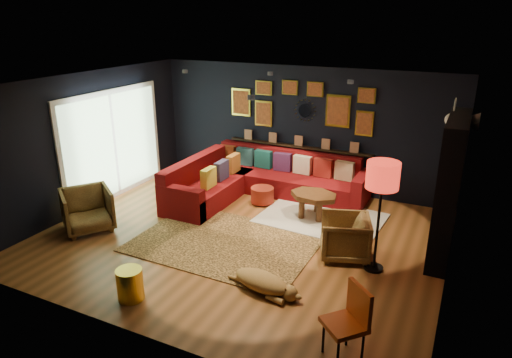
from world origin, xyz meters
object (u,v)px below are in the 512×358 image
at_px(sectional, 255,181).
at_px(gold_stool, 130,284).
at_px(orange_chair, 350,317).
at_px(coffee_table, 314,198).
at_px(pouf, 262,195).
at_px(floor_lamp, 382,180).
at_px(dog, 262,278).
at_px(armchair_right, 345,235).
at_px(armchair_left, 87,208).

relative_size(sectional, gold_stool, 7.80).
xyz_separation_m(sectional, orange_chair, (3.01, -3.83, 0.19)).
bearing_deg(gold_stool, coffee_table, 69.18).
height_order(pouf, gold_stool, gold_stool).
relative_size(sectional, floor_lamp, 2.03).
xyz_separation_m(gold_stool, dog, (1.49, 0.92, -0.02)).
height_order(sectional, floor_lamp, floor_lamp).
distance_m(sectional, orange_chair, 4.88).
bearing_deg(sectional, armchair_right, -35.45).
height_order(gold_stool, dog, gold_stool).
bearing_deg(armchair_right, gold_stool, -62.66).
xyz_separation_m(floor_lamp, dog, (-1.27, -1.24, -1.22)).
relative_size(sectional, dog, 2.95).
height_order(armchair_right, dog, armchair_right).
relative_size(coffee_table, armchair_right, 1.31).
bearing_deg(armchair_right, dog, -46.95).
relative_size(coffee_table, armchair_left, 1.19).
distance_m(gold_stool, floor_lamp, 3.71).
bearing_deg(sectional, pouf, -44.76).
distance_m(sectional, coffee_table, 1.54).
xyz_separation_m(armchair_right, orange_chair, (0.64, -2.14, 0.14)).
distance_m(armchair_right, gold_stool, 3.25).
xyz_separation_m(coffee_table, dog, (0.16, -2.59, -0.19)).
relative_size(coffee_table, gold_stool, 2.23).
bearing_deg(coffee_table, armchair_left, -147.00).
bearing_deg(orange_chair, armchair_left, -150.17).
bearing_deg(floor_lamp, armchair_right, 161.25).
relative_size(armchair_left, orange_chair, 0.94).
xyz_separation_m(coffee_table, armchair_left, (-3.39, -2.20, 0.02)).
relative_size(armchair_left, dog, 0.71).
bearing_deg(coffee_table, pouf, 169.98).
relative_size(floor_lamp, dog, 1.46).
relative_size(coffee_table, orange_chair, 1.12).
bearing_deg(gold_stool, floor_lamp, 38.13).
bearing_deg(floor_lamp, dog, -135.57).
height_order(armchair_left, floor_lamp, floor_lamp).
relative_size(pouf, armchair_right, 0.62).
bearing_deg(dog, orange_chair, -17.03).
height_order(armchair_left, dog, armchair_left).
bearing_deg(armchair_right, floor_lamp, 52.48).
xyz_separation_m(armchair_left, armchair_right, (4.30, 1.02, -0.04)).
height_order(coffee_table, armchair_left, armchair_left).
xyz_separation_m(sectional, armchair_left, (-1.94, -2.71, 0.09)).
distance_m(coffee_table, pouf, 1.18).
relative_size(armchair_left, gold_stool, 1.88).
bearing_deg(coffee_table, sectional, 160.64).
relative_size(armchair_left, armchair_right, 1.10).
xyz_separation_m(coffee_table, floor_lamp, (1.43, -1.35, 1.03)).
height_order(coffee_table, gold_stool, coffee_table).
distance_m(armchair_left, armchair_right, 4.42).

